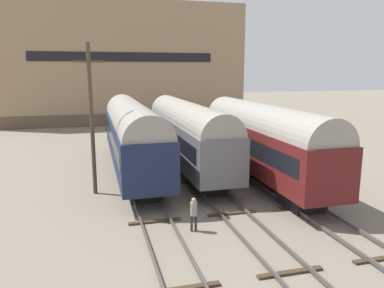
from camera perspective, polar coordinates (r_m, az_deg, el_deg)
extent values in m
plane|color=slate|center=(22.57, 3.35, -7.91)|extent=(200.00, 200.00, 0.00)
cube|color=#4C4742|center=(21.57, -8.89, -8.45)|extent=(0.08, 60.00, 0.16)
cube|color=#4C4742|center=(21.75, -5.09, -8.19)|extent=(0.08, 60.00, 0.16)
cube|color=#3D2D1E|center=(18.92, -5.67, -11.65)|extent=(2.60, 0.24, 0.10)
cube|color=#3D2D1E|center=(24.51, -7.97, -6.32)|extent=(2.60, 0.24, 0.10)
cube|color=#3D2D1E|center=(30.26, -9.38, -2.99)|extent=(2.60, 0.24, 0.10)
cube|color=#3D2D1E|center=(36.09, -10.33, -0.72)|extent=(2.60, 0.24, 0.10)
cube|color=#3D2D1E|center=(41.97, -11.01, 0.91)|extent=(2.60, 0.24, 0.10)
cube|color=#3D2D1E|center=(47.88, -11.53, 2.14)|extent=(2.60, 0.24, 0.10)
cube|color=#4C4742|center=(22.31, 1.59, -7.64)|extent=(0.08, 60.00, 0.16)
cube|color=#4C4742|center=(22.74, 5.09, -7.32)|extent=(0.08, 60.00, 0.16)
cube|color=#3D2D1E|center=(15.02, 14.75, -18.41)|extent=(2.60, 0.24, 0.10)
cube|color=#3D2D1E|center=(19.91, 6.10, -10.48)|extent=(2.60, 0.24, 0.10)
cube|color=#3D2D1E|center=(25.28, 1.22, -5.67)|extent=(2.60, 0.24, 0.10)
cube|color=#3D2D1E|center=(30.89, -1.88, -2.55)|extent=(2.60, 0.24, 0.10)
cube|color=#3D2D1E|center=(36.62, -4.01, -0.39)|extent=(2.60, 0.24, 0.10)
cube|color=#3D2D1E|center=(42.42, -5.55, 1.18)|extent=(2.60, 0.24, 0.10)
cube|color=#3D2D1E|center=(48.28, -6.73, 2.37)|extent=(2.60, 0.24, 0.10)
cube|color=#4C4742|center=(23.73, 11.07, -6.69)|extent=(0.08, 60.00, 0.16)
cube|color=#4C4742|center=(24.37, 14.13, -6.34)|extent=(0.08, 60.00, 0.16)
cube|color=#3D2D1E|center=(17.22, 26.99, -15.29)|extent=(2.60, 0.24, 0.10)
cube|color=#3D2D1E|center=(21.62, 16.30, -9.10)|extent=(2.60, 0.24, 0.10)
cube|color=#3D2D1E|center=(26.65, 9.64, -4.94)|extent=(2.60, 0.24, 0.10)
cube|color=#3D2D1E|center=(32.02, 5.20, -2.10)|extent=(2.60, 0.24, 0.10)
cube|color=#3D2D1E|center=(37.58, 2.06, -0.08)|extent=(2.60, 0.24, 0.10)
cube|color=#3D2D1E|center=(43.25, -0.25, 1.42)|extent=(2.60, 0.24, 0.10)
cube|color=#3D2D1E|center=(49.01, -2.03, 2.57)|extent=(2.60, 0.24, 0.10)
cube|color=black|center=(33.60, -3.02, -0.65)|extent=(1.80, 2.40, 1.00)
cube|color=black|center=(23.38, 2.54, -5.93)|extent=(1.80, 2.40, 1.00)
cube|color=slate|center=(28.03, -0.75, 0.89)|extent=(2.83, 16.73, 2.74)
cube|color=black|center=(27.98, -0.76, 1.55)|extent=(2.87, 15.40, 0.99)
cylinder|color=gray|center=(27.82, -0.76, 3.67)|extent=(2.69, 16.40, 2.69)
cube|color=black|center=(33.41, -9.97, -0.88)|extent=(1.80, 2.40, 1.00)
cube|color=black|center=(22.39, -7.33, -6.80)|extent=(1.80, 2.40, 1.00)
cube|color=#192342|center=(27.45, -9.03, 0.57)|extent=(2.98, 17.61, 2.78)
cube|color=black|center=(27.39, -9.06, 1.25)|extent=(3.02, 16.20, 1.00)
cylinder|color=gray|center=(27.23, -9.12, 3.44)|extent=(2.83, 17.25, 2.83)
cube|color=black|center=(30.20, 6.44, -2.06)|extent=(1.80, 2.40, 1.00)
cube|color=black|center=(21.53, 16.26, -7.91)|extent=(1.80, 2.40, 1.00)
cube|color=#5B1919|center=(25.30, 10.66, -0.37)|extent=(2.98, 15.45, 2.79)
cube|color=black|center=(25.24, 10.68, 0.37)|extent=(3.02, 14.21, 1.00)
cylinder|color=gray|center=(25.07, 10.77, 2.75)|extent=(2.83, 15.14, 2.83)
cube|color=brown|center=(28.35, 13.90, -2.15)|extent=(2.72, 10.27, 0.10)
cylinder|color=brown|center=(23.75, 17.05, -6.22)|extent=(0.20, 0.20, 0.95)
cylinder|color=brown|center=(25.09, 21.77, -5.61)|extent=(0.20, 0.20, 0.95)
cylinder|color=brown|center=(32.33, 7.74, -1.25)|extent=(0.20, 0.20, 0.95)
cylinder|color=brown|center=(33.32, 11.59, -1.01)|extent=(0.20, 0.20, 0.95)
cylinder|color=brown|center=(27.92, 11.67, -3.37)|extent=(0.20, 0.20, 0.95)
cylinder|color=brown|center=(29.07, 15.95, -2.99)|extent=(0.20, 0.20, 0.95)
cube|color=#2D4C33|center=(28.47, 13.32, -1.08)|extent=(1.40, 0.40, 0.06)
cube|color=#2D4C33|center=(28.56, 13.18, -0.51)|extent=(1.40, 0.06, 0.45)
cube|color=black|center=(28.24, 12.23, -1.60)|extent=(0.06, 0.40, 0.40)
cube|color=black|center=(28.80, 14.34, -1.46)|extent=(0.06, 0.40, 0.40)
cylinder|color=#282833|center=(17.76, -0.06, -12.00)|extent=(0.12, 0.12, 0.77)
cylinder|color=#282833|center=(17.81, 0.58, -11.93)|extent=(0.12, 0.12, 0.77)
cylinder|color=gray|center=(17.51, 0.26, -9.83)|extent=(0.32, 0.32, 0.64)
sphere|color=tan|center=(17.37, 0.26, -8.52)|extent=(0.21, 0.21, 0.21)
cylinder|color=#473828|center=(22.78, -15.03, 3.47)|extent=(0.24, 0.24, 8.94)
cube|color=#473828|center=(22.60, -15.48, 12.04)|extent=(1.80, 0.12, 0.12)
cube|color=brown|center=(56.73, -10.48, 4.36)|extent=(34.16, 10.08, 1.65)
cube|color=#9E7F60|center=(56.38, -10.78, 12.73)|extent=(34.16, 10.08, 14.89)
cube|color=black|center=(51.31, -10.34, 12.92)|extent=(23.91, 0.10, 1.20)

